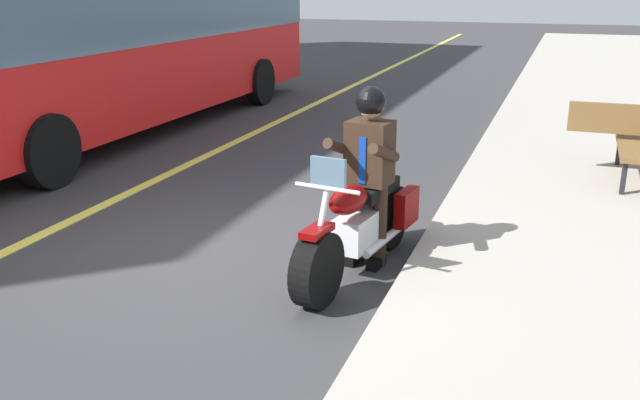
{
  "coord_description": "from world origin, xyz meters",
  "views": [
    {
      "loc": [
        5.76,
        3.25,
        2.68
      ],
      "look_at": [
        0.07,
        1.23,
        0.75
      ],
      "focal_mm": 39.09,
      "sensor_mm": 36.0,
      "label": 1
    }
  ],
  "objects": [
    {
      "name": "ground_plane",
      "position": [
        0.0,
        0.0,
        0.0
      ],
      "size": [
        80.0,
        80.0,
        0.0
      ],
      "primitive_type": "plane",
      "color": "#333335"
    },
    {
      "name": "lane_center_stripe",
      "position": [
        0.0,
        -2.0,
        0.01
      ],
      "size": [
        60.0,
        0.16,
        0.01
      ],
      "primitive_type": "cube",
      "color": "#E5DB4C",
      "rests_on": "ground_plane"
    },
    {
      "name": "motorcycle_main",
      "position": [
        -0.18,
        1.54,
        0.45
      ],
      "size": [
        2.22,
        0.8,
        1.26
      ],
      "color": "black",
      "rests_on": "ground_plane"
    },
    {
      "name": "rider_main",
      "position": [
        -0.36,
        1.56,
        1.04
      ],
      "size": [
        0.68,
        0.61,
        1.74
      ],
      "color": "black",
      "rests_on": "ground_plane"
    },
    {
      "name": "bus_near",
      "position": [
        -5.05,
        -4.33,
        1.87
      ],
      "size": [
        11.05,
        2.7,
        3.3
      ],
      "color": "red",
      "rests_on": "ground_plane"
    },
    {
      "name": "bench_sidewalk",
      "position": [
        -4.0,
        4.2,
        0.71
      ],
      "size": [
        1.81,
        1.8,
        0.95
      ],
      "color": "brown",
      "rests_on": "sidewalk_curb"
    }
  ]
}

